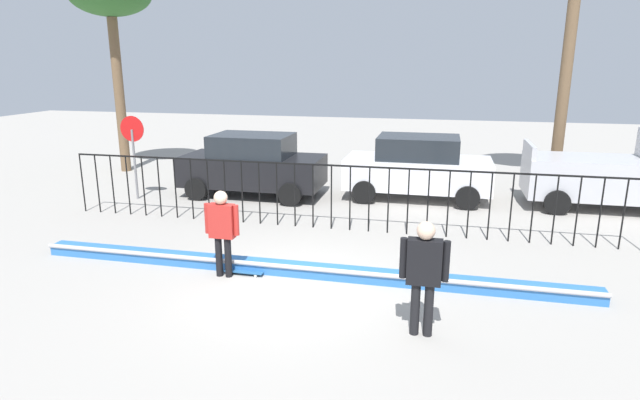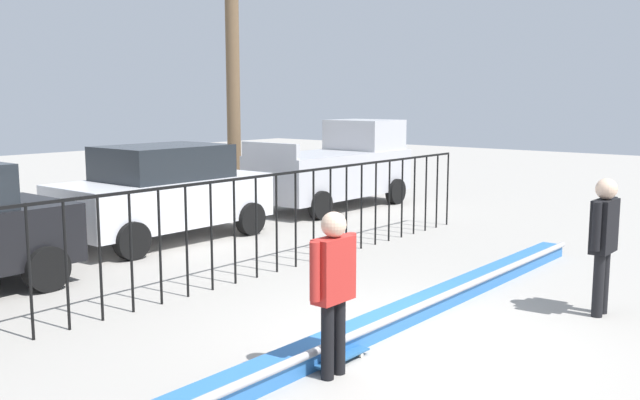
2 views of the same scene
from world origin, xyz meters
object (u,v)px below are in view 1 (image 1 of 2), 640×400
Objects in this scene: skateboard at (244,271)px; camera_operator at (424,268)px; parked_car_white at (417,167)px; skateboarder at (222,226)px; parked_car_black at (253,165)px; stop_sign at (133,146)px; pickup_truck at (624,173)px.

skateboard is 3.97m from camera_operator.
parked_car_white is (2.97, 6.76, 0.91)m from skateboard.
skateboarder reaches higher than skateboard.
parked_car_white is (3.30, 6.92, -0.05)m from skateboarder.
skateboard is at bearing 38.16° from skateboarder.
camera_operator is at bearing -56.69° from parked_car_black.
camera_operator is 0.42× the size of parked_car_black.
camera_operator is (3.49, -1.59, 1.02)m from skateboard.
skateboarder is 0.68× the size of stop_sign.
skateboarder is at bearing -9.66° from camera_operator.
skateboarder is 6.39m from parked_car_black.
pickup_truck is (10.59, 0.80, 0.06)m from parked_car_black.
parked_car_black is at bearing -172.35° from parked_car_white.
parked_car_black reaches higher than skateboard.
parked_car_black is (-5.48, 7.60, -0.11)m from camera_operator.
camera_operator reaches higher than skateboard.
stop_sign reaches higher than parked_car_black.
camera_operator is at bearing -33.48° from skateboard.
skateboard is 0.17× the size of pickup_truck.
parked_car_white is 5.64m from pickup_truck.
stop_sign reaches higher than skateboard.
parked_car_white is (4.95, 0.75, 0.00)m from parked_car_black.
skateboarder is at bearing -77.50° from parked_car_black.
stop_sign is (-3.29, -1.19, 0.64)m from parked_car_black.
parked_car_white is (-0.52, 8.35, -0.11)m from camera_operator.
camera_operator is (3.83, -1.43, 0.06)m from skateboarder.
pickup_truck reaches higher than parked_car_black.
parked_car_black is at bearing -43.43° from camera_operator.
pickup_truck is at bearing 1.87° from parked_car_black.
pickup_truck is at bearing 29.41° from skateboard.
parked_car_white reaches higher than skateboarder.
stop_sign is at bearing -168.84° from pickup_truck.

